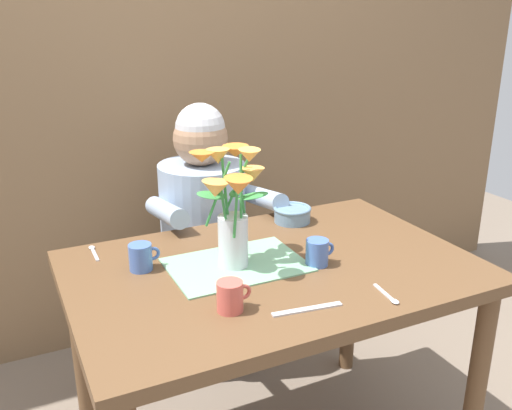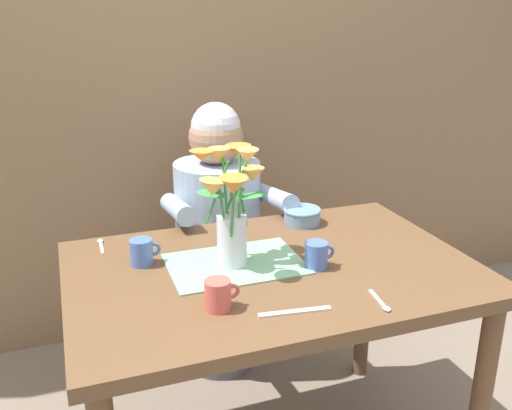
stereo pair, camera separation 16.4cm
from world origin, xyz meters
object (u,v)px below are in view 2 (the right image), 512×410
at_px(seated_person, 219,243).
at_px(ceramic_bowl, 302,215).
at_px(coffee_cup, 142,252).
at_px(ceramic_mug, 317,255).
at_px(flower_vase, 230,201).
at_px(tea_cup, 218,295).
at_px(dinner_knife, 295,312).

distance_m(seated_person, ceramic_bowl, 0.44).
bearing_deg(coffee_cup, ceramic_bowl, 14.32).
xyz_separation_m(seated_person, ceramic_mug, (0.11, -0.67, 0.22)).
distance_m(flower_vase, tea_cup, 0.31).
distance_m(flower_vase, ceramic_bowl, 0.45).
relative_size(flower_vase, dinner_knife, 1.91).
bearing_deg(tea_cup, seated_person, 74.20).
xyz_separation_m(dinner_knife, coffee_cup, (-0.32, 0.41, 0.04)).
bearing_deg(flower_vase, ceramic_mug, -24.05).
height_order(seated_person, flower_vase, seated_person).
height_order(coffee_cup, ceramic_mug, same).
xyz_separation_m(ceramic_bowl, coffee_cup, (-0.59, -0.15, 0.01)).
bearing_deg(flower_vase, ceramic_bowl, 35.51).
bearing_deg(tea_cup, ceramic_bowl, 47.04).
bearing_deg(coffee_cup, flower_vase, -20.15).
relative_size(dinner_knife, tea_cup, 2.04).
height_order(seated_person, coffee_cup, seated_person).
height_order(tea_cup, ceramic_mug, same).
bearing_deg(ceramic_bowl, dinner_knife, -115.71).
distance_m(flower_vase, coffee_cup, 0.31).
relative_size(coffee_cup, ceramic_mug, 1.00).
height_order(flower_vase, coffee_cup, flower_vase).
bearing_deg(dinner_knife, ceramic_mug, 60.60).
height_order(dinner_knife, ceramic_mug, ceramic_mug).
height_order(ceramic_bowl, coffee_cup, coffee_cup).
xyz_separation_m(seated_person, dinner_knife, (-0.05, -0.89, 0.18)).
xyz_separation_m(flower_vase, dinner_knife, (0.07, -0.32, -0.20)).
height_order(flower_vase, tea_cup, flower_vase).
xyz_separation_m(seated_person, ceramic_bowl, (0.22, -0.32, 0.21)).
height_order(seated_person, dinner_knife, seated_person).
bearing_deg(tea_cup, ceramic_mug, 21.65).
distance_m(ceramic_bowl, ceramic_mug, 0.36).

